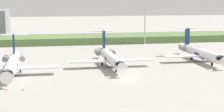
# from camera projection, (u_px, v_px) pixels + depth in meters

# --- Properties ---
(ground_plane) EXTENTS (500.00, 500.00, 0.00)m
(ground_plane) POSITION_uv_depth(u_px,v_px,m) (104.00, 59.00, 115.77)
(ground_plane) COLOR #9E9B96
(grass_berm) EXTENTS (320.00, 20.00, 2.84)m
(grass_berm) POSITION_uv_depth(u_px,v_px,m) (86.00, 39.00, 157.46)
(grass_berm) COLOR #597542
(grass_berm) RESTS_ON ground
(regional_jet_second) EXTENTS (22.81, 31.00, 9.00)m
(regional_jet_second) POSITION_uv_depth(u_px,v_px,m) (12.00, 64.00, 92.36)
(regional_jet_second) COLOR white
(regional_jet_second) RESTS_ON ground
(regional_jet_third) EXTENTS (22.81, 31.00, 9.00)m
(regional_jet_third) POSITION_uv_depth(u_px,v_px,m) (110.00, 57.00, 103.05)
(regional_jet_third) COLOR white
(regional_jet_third) RESTS_ON ground
(regional_jet_fourth) EXTENTS (22.81, 31.00, 9.00)m
(regional_jet_fourth) POSITION_uv_depth(u_px,v_px,m) (200.00, 52.00, 111.88)
(regional_jet_fourth) COLOR white
(regional_jet_fourth) RESTS_ON ground
(antenna_mast) EXTENTS (4.40, 0.50, 23.14)m
(antenna_mast) POSITION_uv_depth(u_px,v_px,m) (145.00, 20.00, 150.68)
(antenna_mast) COLOR #B2B2B7
(antenna_mast) RESTS_ON ground
(safety_cone_mid_marker) EXTENTS (0.44, 0.44, 0.55)m
(safety_cone_mid_marker) POSITION_uv_depth(u_px,v_px,m) (6.00, 90.00, 76.32)
(safety_cone_mid_marker) COLOR orange
(safety_cone_mid_marker) RESTS_ON ground
(safety_cone_rear_marker) EXTENTS (0.44, 0.44, 0.55)m
(safety_cone_rear_marker) POSITION_uv_depth(u_px,v_px,m) (23.00, 89.00, 76.80)
(safety_cone_rear_marker) COLOR orange
(safety_cone_rear_marker) RESTS_ON ground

